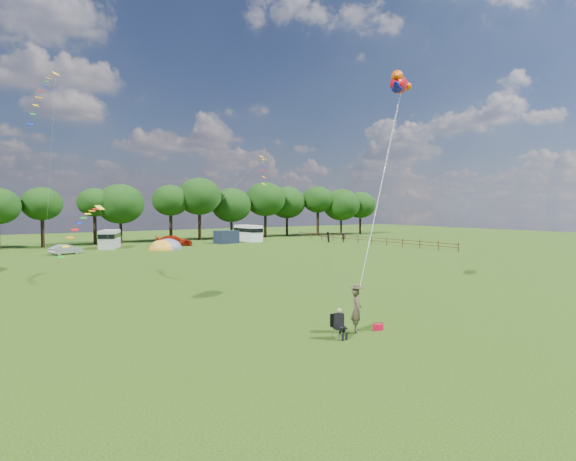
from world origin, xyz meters
TOP-DOWN VIEW (x-y plane):
  - ground_plane at (0.00, 0.00)m, footprint 180.00×180.00m
  - tree_line at (5.30, 54.99)m, footprint 102.98×10.98m
  - fence at (32.00, 34.50)m, footprint 0.12×33.12m
  - car_b at (-8.26, 42.01)m, footprint 3.58×2.32m
  - car_c at (6.53, 46.26)m, footprint 5.21×2.97m
  - campervan_c at (-1.90, 47.71)m, footprint 3.92×5.37m
  - campervan_d at (19.80, 48.52)m, footprint 2.51×5.36m
  - tent_orange at (2.93, 41.17)m, footprint 3.28×3.59m
  - tent_greyblue at (4.02, 41.79)m, footprint 3.70×4.05m
  - awning_navy at (14.86, 46.45)m, footprint 3.42×2.94m
  - kite_flyer at (-3.61, -2.80)m, footprint 0.81×0.86m
  - camp_chair at (-4.97, -3.17)m, footprint 0.65×0.66m
  - kite_bag at (-2.63, -3.17)m, footprint 0.43×0.32m
  - fish_kite at (4.66, 2.57)m, footprint 3.09×2.56m
  - streamer_kite_a at (-11.89, 27.54)m, footprint 3.32×5.50m
  - streamer_kite_b at (-10.25, 21.11)m, footprint 4.32×4.62m
  - streamer_kite_c at (2.41, 15.18)m, footprint 3.23×5.01m
  - walker_a at (28.54, 39.12)m, footprint 0.94×0.83m
  - walker_b at (30.72, 38.03)m, footprint 1.03×0.69m

SIDE VIEW (x-z plane):
  - ground_plane at x=0.00m, z-range 0.00..0.00m
  - tent_greyblue at x=4.02m, z-range -1.35..1.40m
  - tent_orange at x=2.93m, z-range -1.26..1.30m
  - kite_bag at x=-2.63m, z-range 0.00..0.28m
  - car_b at x=-8.26m, z-range 0.00..1.18m
  - fence at x=32.00m, z-range 0.10..1.30m
  - walker_b at x=30.72m, z-range 0.00..1.47m
  - car_c at x=6.53m, z-range 0.00..1.47m
  - camp_chair at x=-4.97m, z-range 0.13..1.43m
  - walker_a at x=28.54m, z-range 0.00..1.65m
  - awning_navy at x=14.86m, z-range 0.00..1.92m
  - kite_flyer at x=-3.61m, z-range 0.00..1.98m
  - campervan_c at x=-1.90m, z-range 0.09..2.51m
  - campervan_d at x=19.80m, z-range 0.10..2.67m
  - streamer_kite_b at x=-10.25m, z-range 2.53..6.33m
  - tree_line at x=5.30m, z-range 1.21..11.48m
  - streamer_kite_c at x=2.41m, z-range 7.67..10.50m
  - fish_kite at x=4.66m, z-range 12.43..14.14m
  - streamer_kite_a at x=-11.89m, z-range 12.92..18.66m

